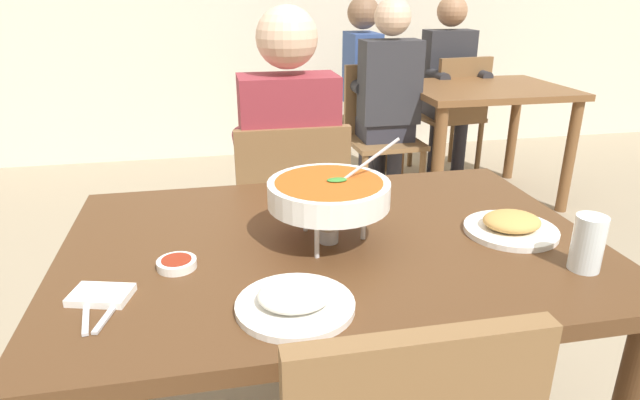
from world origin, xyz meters
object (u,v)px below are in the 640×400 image
Objects in this scene: chair_bg_right at (380,113)px; patron_bg_right at (367,80)px; diner_main at (288,158)px; rice_plate at (295,300)px; chair_bg_middle at (454,109)px; curry_bowl at (329,194)px; appetizer_plate at (511,226)px; dining_table_far at (484,108)px; patron_bg_middle at (449,75)px; patron_bg_left at (387,93)px; chair_diner_main at (290,218)px; chair_bg_left at (380,127)px; dining_table_main at (331,276)px; drink_glass at (587,246)px; sauce_dish at (177,263)px.

patron_bg_right is (-0.10, 0.03, 0.24)m from chair_bg_right.
patron_bg_right is at bearing 65.06° from diner_main.
chair_bg_middle is at bearing 59.82° from rice_plate.
curry_bowl is (-0.01, -0.79, 0.15)m from diner_main.
dining_table_far is at bearing 64.15° from appetizer_plate.
patron_bg_middle reaches higher than appetizer_plate.
appetizer_plate is at bearing -99.27° from patron_bg_left.
patron_bg_middle reaches higher than chair_diner_main.
chair_bg_left is (-0.68, 0.08, -0.12)m from dining_table_far.
chair_bg_right is 0.69× the size of patron_bg_left.
curry_bowl reaches higher than chair_bg_left.
dining_table_main is at bearing 64.72° from rice_plate.
dining_table_main is 4.02× the size of curry_bowl.
diner_main is 1.56m from chair_bg_left.
appetizer_plate is at bearing -59.61° from chair_diner_main.
patron_bg_middle reaches higher than dining_table_far.
diner_main is 1.95m from patron_bg_right.
patron_bg_left is (0.34, 2.08, -0.04)m from appetizer_plate.
drink_glass reaches higher than rice_plate.
appetizer_plate is (0.61, 0.24, 0.00)m from rice_plate.
appetizer_plate is 0.85m from sauce_dish.
patron_bg_middle is 1.00× the size of patron_bg_right.
patron_bg_left and patron_bg_right have the same top height.
curry_bowl is at bearing 174.91° from appetizer_plate.
patron_bg_right is (0.82, 1.80, 0.24)m from chair_diner_main.
chair_bg_middle is at bearing 30.54° from chair_bg_left.
drink_glass is (0.54, -0.25, -0.07)m from curry_bowl.
curry_bowl is at bearing -90.75° from diner_main.
patron_bg_middle is (0.69, 0.52, 0.24)m from chair_bg_left.
dining_table_main is at bearing -107.91° from patron_bg_right.
dining_table_main is 5.56× the size of appetizer_plate.
drink_glass is at bearing -96.32° from chair_bg_left.
curry_bowl is 0.33× the size of dining_table_far.
dining_table_main is at bearing -110.61° from chair_bg_left.
appetizer_plate is 0.27× the size of chair_bg_right.
drink_glass reaches higher than sauce_dish.
diner_main and patron_bg_right have the same top height.
drink_glass is at bearing 2.85° from rice_plate.
patron_bg_left is (-0.69, -0.49, 0.24)m from chair_bg_middle.
chair_bg_left is at bearing 69.24° from curry_bowl.
sauce_dish is 0.10× the size of chair_bg_left.
sauce_dish is 2.80m from dining_table_far.
patron_bg_right is at bearing 71.95° from curry_bowl.
chair_diner_main is at bearing 90.00° from dining_table_main.
patron_bg_left is at bearing 67.82° from rice_plate.
diner_main is (0.00, 0.03, 0.24)m from chair_diner_main.
chair_diner_main reaches higher than appetizer_plate.
curry_bowl reaches higher than rice_plate.
patron_bg_middle is at bearing 36.86° from chair_bg_left.
sauce_dish is at bearing -114.84° from chair_diner_main.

